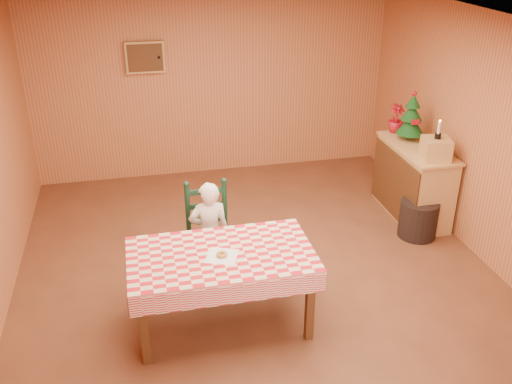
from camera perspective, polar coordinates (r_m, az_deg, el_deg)
ground at (r=6.03m, az=0.42°, el=-8.96°), size 6.00×6.00×0.00m
cabin_walls at (r=5.71m, az=-0.77°, el=9.37°), size 5.10×6.05×2.65m
dining_table at (r=5.10m, az=-3.50°, el=-6.92°), size 1.66×0.96×0.77m
ladder_chair at (r=5.86m, az=-4.73°, el=-4.35°), size 0.44×0.40×1.08m
seated_child at (r=5.79m, az=-4.67°, el=-4.12°), size 0.41×0.27×1.12m
napkin at (r=5.02m, az=-3.43°, el=-6.42°), size 0.34×0.34×0.00m
donut at (r=5.01m, az=-3.43°, el=-6.24°), size 0.13×0.13×0.03m
shelf_unit at (r=7.37m, az=15.41°, el=1.03°), size 0.54×1.24×0.93m
crate at (r=6.83m, az=17.55°, el=4.13°), size 0.36×0.36×0.25m
christmas_tree at (r=7.31m, az=15.27°, el=7.15°), size 0.34×0.34×0.62m
flower_arrangement at (r=7.57m, az=13.83°, el=7.16°), size 0.25×0.25×0.36m
candle_set at (r=6.76m, az=17.76°, el=5.63°), size 0.07×0.07×0.22m
storage_bin at (r=7.00m, az=15.91°, el=-2.61°), size 0.57×0.57×0.45m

